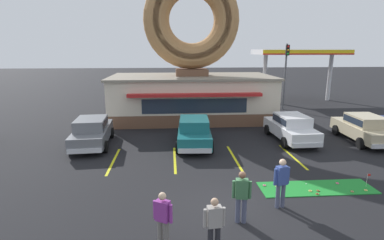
# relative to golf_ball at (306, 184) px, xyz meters

# --- Properties ---
(ground_plane) EXTENTS (160.00, 160.00, 0.00)m
(ground_plane) POSITION_rel_golf_ball_xyz_m (-3.35, -1.73, -0.05)
(ground_plane) COLOR black
(donut_shop_building) EXTENTS (12.30, 6.75, 10.96)m
(donut_shop_building) POSITION_rel_golf_ball_xyz_m (-3.74, 12.22, 3.69)
(donut_shop_building) COLOR brown
(donut_shop_building) RESTS_ON ground
(putting_mat) EXTENTS (4.47, 1.32, 0.03)m
(putting_mat) POSITION_rel_golf_ball_xyz_m (0.28, -0.30, -0.04)
(putting_mat) COLOR #1E842D
(putting_mat) RESTS_ON ground
(mini_donut_near_left) EXTENTS (0.13, 0.13, 0.04)m
(mini_donut_near_left) POSITION_rel_golf_ball_xyz_m (0.04, -0.85, -0.00)
(mini_donut_near_left) COLOR brown
(mini_donut_near_left) RESTS_ON putting_mat
(mini_donut_near_right) EXTENTS (0.13, 0.13, 0.04)m
(mini_donut_near_right) POSITION_rel_golf_ball_xyz_m (-0.11, -0.60, -0.00)
(mini_donut_near_right) COLOR #E5C666
(mini_donut_near_right) RESTS_ON putting_mat
(mini_donut_mid_left) EXTENTS (0.13, 0.13, 0.04)m
(mini_donut_mid_left) POSITION_rel_golf_ball_xyz_m (-1.72, -0.00, -0.00)
(mini_donut_mid_left) COLOR #D8667F
(mini_donut_mid_left) RESTS_ON putting_mat
(mini_donut_mid_centre) EXTENTS (0.13, 0.13, 0.04)m
(mini_donut_mid_centre) POSITION_rel_golf_ball_xyz_m (0.20, -0.60, -0.00)
(mini_donut_mid_centre) COLOR brown
(mini_donut_mid_centre) RESTS_ON putting_mat
(mini_donut_mid_right) EXTENTS (0.13, 0.13, 0.04)m
(mini_donut_mid_right) POSITION_rel_golf_ball_xyz_m (-1.25, -0.14, -0.00)
(mini_donut_mid_right) COLOR #E5C666
(mini_donut_mid_right) RESTS_ON putting_mat
(mini_donut_far_left) EXTENTS (0.13, 0.13, 0.04)m
(mini_donut_far_left) POSITION_rel_golf_ball_xyz_m (2.05, -0.70, -0.00)
(mini_donut_far_left) COLOR #E5C666
(mini_donut_far_left) RESTS_ON putting_mat
(mini_donut_far_centre) EXTENTS (0.13, 0.13, 0.04)m
(mini_donut_far_centre) POSITION_rel_golf_ball_xyz_m (1.47, -0.76, -0.00)
(mini_donut_far_centre) COLOR #A5724C
(mini_donut_far_centre) RESTS_ON putting_mat
(mini_donut_far_right) EXTENTS (0.13, 0.13, 0.04)m
(mini_donut_far_right) POSITION_rel_golf_ball_xyz_m (1.30, -0.02, -0.00)
(mini_donut_far_right) COLOR #D8667F
(mini_donut_far_right) RESTS_ON putting_mat
(golf_ball) EXTENTS (0.04, 0.04, 0.04)m
(golf_ball) POSITION_rel_golf_ball_xyz_m (0.00, 0.00, 0.00)
(golf_ball) COLOR white
(golf_ball) RESTS_ON putting_mat
(putting_flag_pin) EXTENTS (0.13, 0.01, 0.55)m
(putting_flag_pin) POSITION_rel_golf_ball_xyz_m (2.31, -0.38, 0.39)
(putting_flag_pin) COLOR silver
(putting_flag_pin) RESTS_ON putting_mat
(car_champagne) EXTENTS (2.12, 4.63, 1.60)m
(car_champagne) POSITION_rel_golf_ball_xyz_m (5.91, 5.43, 0.82)
(car_champagne) COLOR #BCAD89
(car_champagne) RESTS_ON ground
(car_teal) EXTENTS (2.17, 4.65, 1.60)m
(car_teal) POSITION_rel_golf_ball_xyz_m (-4.09, 5.45, 0.82)
(car_teal) COLOR #196066
(car_teal) RESTS_ON ground
(car_grey) EXTENTS (2.19, 4.66, 1.60)m
(car_grey) POSITION_rel_golf_ball_xyz_m (-9.83, 5.84, 0.82)
(car_grey) COLOR slate
(car_grey) RESTS_ON ground
(car_white) EXTENTS (2.08, 4.61, 1.60)m
(car_white) POSITION_rel_golf_ball_xyz_m (1.69, 5.89, 0.82)
(car_white) COLOR silver
(car_white) RESTS_ON ground
(pedestrian_blue_sweater_man) EXTENTS (0.59, 0.28, 1.58)m
(pedestrian_blue_sweater_man) POSITION_rel_golf_ball_xyz_m (-4.30, -3.76, 0.82)
(pedestrian_blue_sweater_man) COLOR #232328
(pedestrian_blue_sweater_man) RESTS_ON ground
(pedestrian_hooded_kid) EXTENTS (0.59, 0.30, 1.72)m
(pedestrian_hooded_kid) POSITION_rel_golf_ball_xyz_m (-3.25, -2.42, 0.90)
(pedestrian_hooded_kid) COLOR #474C66
(pedestrian_hooded_kid) RESTS_ON ground
(pedestrian_leather_jacket_man) EXTENTS (0.58, 0.32, 1.77)m
(pedestrian_leather_jacket_man) POSITION_rel_golf_ball_xyz_m (-1.69, -1.61, 0.94)
(pedestrian_leather_jacket_man) COLOR #474C66
(pedestrian_leather_jacket_man) RESTS_ON ground
(pedestrian_clipboard_woman) EXTENTS (0.53, 0.40, 1.62)m
(pedestrian_clipboard_woman) POSITION_rel_golf_ball_xyz_m (-5.66, -3.41, 0.84)
(pedestrian_clipboard_woman) COLOR slate
(pedestrian_clipboard_woman) RESTS_ON ground
(trash_bin) EXTENTS (0.57, 0.57, 0.97)m
(trash_bin) POSITION_rel_golf_ball_xyz_m (3.02, 9.44, 0.45)
(trash_bin) COLOR #232833
(trash_bin) RESTS_ON ground
(traffic_light_pole) EXTENTS (0.28, 0.47, 5.80)m
(traffic_light_pole) POSITION_rel_golf_ball_xyz_m (4.81, 15.23, 3.66)
(traffic_light_pole) COLOR #595B60
(traffic_light_pole) RESTS_ON ground
(gas_station_canopy) EXTENTS (9.00, 4.46, 5.30)m
(gas_station_canopy) POSITION_rel_golf_ball_xyz_m (7.91, 19.78, 4.81)
(gas_station_canopy) COLOR silver
(gas_station_canopy) RESTS_ON ground
(parking_stripe_far_left) EXTENTS (0.12, 3.60, 0.01)m
(parking_stripe_far_left) POSITION_rel_golf_ball_xyz_m (-8.23, 3.27, -0.05)
(parking_stripe_far_left) COLOR yellow
(parking_stripe_far_left) RESTS_ON ground
(parking_stripe_left) EXTENTS (0.12, 3.60, 0.01)m
(parking_stripe_left) POSITION_rel_golf_ball_xyz_m (-5.23, 3.27, -0.05)
(parking_stripe_left) COLOR yellow
(parking_stripe_left) RESTS_ON ground
(parking_stripe_mid_left) EXTENTS (0.12, 3.60, 0.01)m
(parking_stripe_mid_left) POSITION_rel_golf_ball_xyz_m (-2.23, 3.27, -0.05)
(parking_stripe_mid_left) COLOR yellow
(parking_stripe_mid_left) RESTS_ON ground
(parking_stripe_centre) EXTENTS (0.12, 3.60, 0.01)m
(parking_stripe_centre) POSITION_rel_golf_ball_xyz_m (0.77, 3.27, -0.05)
(parking_stripe_centre) COLOR yellow
(parking_stripe_centre) RESTS_ON ground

